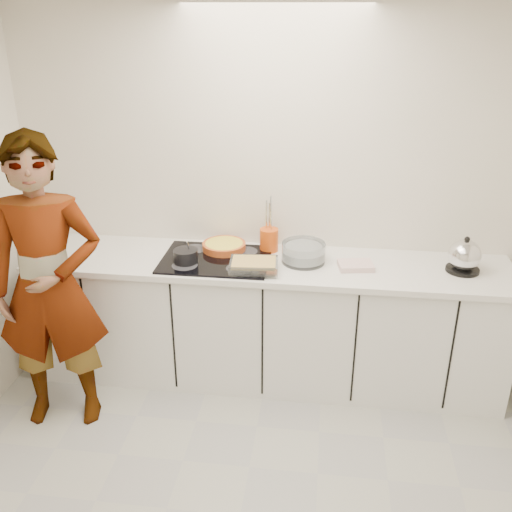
# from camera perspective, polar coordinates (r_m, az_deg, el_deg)

# --- Properties ---
(wall_back) EXTENTS (3.60, 0.00, 2.60)m
(wall_back) POSITION_cam_1_polar(r_m,az_deg,el_deg) (3.98, 1.74, 6.45)
(wall_back) COLOR white
(wall_back) RESTS_ON ground
(base_cabinets) EXTENTS (3.20, 0.58, 0.87)m
(base_cabinets) POSITION_cam_1_polar(r_m,az_deg,el_deg) (4.04, 1.13, -6.73)
(base_cabinets) COLOR white
(base_cabinets) RESTS_ON floor
(countertop) EXTENTS (3.24, 0.64, 0.04)m
(countertop) POSITION_cam_1_polar(r_m,az_deg,el_deg) (3.83, 1.18, -0.85)
(countertop) COLOR white
(countertop) RESTS_ON base_cabinets
(hob) EXTENTS (0.72, 0.54, 0.01)m
(hob) POSITION_cam_1_polar(r_m,az_deg,el_deg) (3.85, -4.03, -0.33)
(hob) COLOR black
(hob) RESTS_ON countertop
(tart_dish) EXTENTS (0.31, 0.31, 0.05)m
(tart_dish) POSITION_cam_1_polar(r_m,az_deg,el_deg) (3.97, -3.21, 1.02)
(tart_dish) COLOR #C15121
(tart_dish) RESTS_ON hob
(saucepan) EXTENTS (0.21, 0.21, 0.15)m
(saucepan) POSITION_cam_1_polar(r_m,az_deg,el_deg) (3.79, -7.05, -0.01)
(saucepan) COLOR black
(saucepan) RESTS_ON hob
(baking_dish) EXTENTS (0.33, 0.25, 0.06)m
(baking_dish) POSITION_cam_1_polar(r_m,az_deg,el_deg) (3.66, -0.22, -0.88)
(baking_dish) COLOR silver
(baking_dish) RESTS_ON hob
(mixing_bowl) EXTENTS (0.34, 0.34, 0.13)m
(mixing_bowl) POSITION_cam_1_polar(r_m,az_deg,el_deg) (3.80, 4.77, 0.27)
(mixing_bowl) COLOR silver
(mixing_bowl) RESTS_ON countertop
(tea_towel) EXTENTS (0.24, 0.20, 0.04)m
(tea_towel) POSITION_cam_1_polar(r_m,az_deg,el_deg) (3.78, 9.93, -0.94)
(tea_towel) COLOR white
(tea_towel) RESTS_ON countertop
(kettle) EXTENTS (0.27, 0.27, 0.24)m
(kettle) POSITION_cam_1_polar(r_m,az_deg,el_deg) (3.88, 20.12, -0.07)
(kettle) COLOR black
(kettle) RESTS_ON countertop
(utensil_crock) EXTENTS (0.16, 0.16, 0.16)m
(utensil_crock) POSITION_cam_1_polar(r_m,az_deg,el_deg) (3.96, 1.31, 1.62)
(utensil_crock) COLOR #DC4F11
(utensil_crock) RESTS_ON countertop
(cook) EXTENTS (0.75, 0.57, 1.87)m
(cook) POSITION_cam_1_polar(r_m,az_deg,el_deg) (3.64, -20.01, -2.97)
(cook) COLOR white
(cook) RESTS_ON floor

